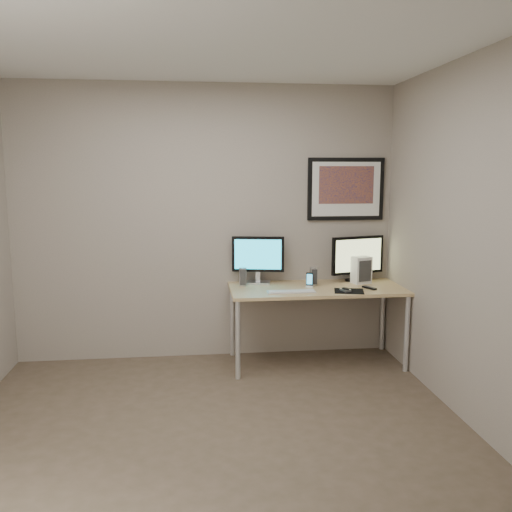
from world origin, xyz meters
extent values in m
plane|color=#483E2D|center=(0.00, 0.00, 0.00)|extent=(3.60, 3.60, 0.00)
plane|color=white|center=(0.00, 0.00, 2.60)|extent=(3.60, 3.60, 0.00)
plane|color=gray|center=(0.00, 1.70, 1.30)|extent=(3.60, 0.00, 3.60)
plane|color=gray|center=(1.80, 0.00, 1.30)|extent=(0.00, 3.40, 3.40)
cube|color=#997E4A|center=(1.00, 1.35, 0.71)|extent=(1.60, 0.70, 0.03)
cylinder|color=silver|center=(0.24, 1.04, 0.35)|extent=(0.04, 0.04, 0.70)
cylinder|color=silver|center=(0.24, 1.66, 0.35)|extent=(0.04, 0.04, 0.70)
cylinder|color=silver|center=(1.76, 1.04, 0.35)|extent=(0.04, 0.04, 0.70)
cylinder|color=silver|center=(1.76, 1.66, 0.35)|extent=(0.04, 0.04, 0.70)
cube|color=black|center=(1.35, 1.68, 1.62)|extent=(0.75, 0.03, 0.60)
cube|color=silver|center=(1.35, 1.67, 1.62)|extent=(0.67, 0.00, 0.52)
cube|color=#CE651C|center=(1.35, 1.66, 1.66)|extent=(0.54, 0.00, 0.36)
cube|color=#B3B2B7|center=(0.48, 1.59, 0.74)|extent=(0.26, 0.20, 0.02)
cube|color=#B3B2B7|center=(0.48, 1.59, 0.80)|extent=(0.05, 0.04, 0.10)
cube|color=black|center=(0.48, 1.59, 1.01)|extent=(0.49, 0.12, 0.34)
cube|color=#12A1BD|center=(0.48, 1.57, 1.01)|extent=(0.44, 0.08, 0.28)
cube|color=black|center=(1.46, 1.59, 0.74)|extent=(0.26, 0.19, 0.02)
cube|color=black|center=(1.46, 1.59, 0.78)|extent=(0.06, 0.06, 0.05)
cube|color=black|center=(1.46, 1.59, 0.99)|extent=(0.55, 0.18, 0.37)
cube|color=tan|center=(1.46, 1.57, 0.99)|extent=(0.49, 0.14, 0.31)
cylinder|color=#B3B2B7|center=(0.33, 1.48, 0.82)|extent=(0.08, 0.08, 0.18)
cylinder|color=#B3B2B7|center=(0.99, 1.45, 0.82)|extent=(0.07, 0.07, 0.17)
cube|color=black|center=(0.93, 1.36, 0.80)|extent=(0.08, 0.08, 0.14)
cube|color=silver|center=(0.73, 1.17, 0.74)|extent=(0.43, 0.12, 0.02)
cube|color=black|center=(1.25, 1.15, 0.73)|extent=(0.31, 0.28, 0.00)
ellipsoid|color=black|center=(1.22, 1.14, 0.75)|extent=(0.08, 0.11, 0.03)
cube|color=black|center=(1.46, 1.23, 0.74)|extent=(0.10, 0.15, 0.02)
cube|color=white|center=(1.46, 1.48, 0.86)|extent=(0.20, 0.17, 0.26)
camera|label=1|loc=(-0.13, -3.45, 1.80)|focal=38.00mm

